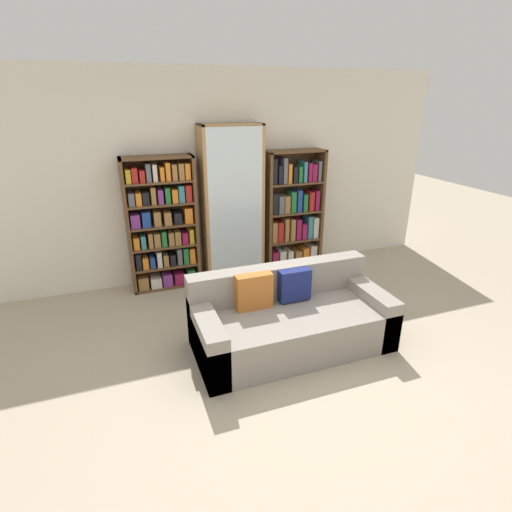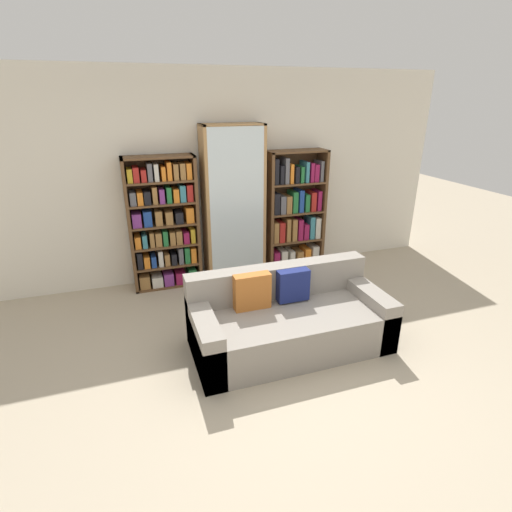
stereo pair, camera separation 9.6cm
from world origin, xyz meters
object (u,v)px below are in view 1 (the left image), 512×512
couch (290,320)px  wine_bottle (269,277)px  bookshelf_right (292,214)px  display_cabinet (232,205)px  bookshelf_left (162,226)px

couch → wine_bottle: 1.33m
couch → bookshelf_right: size_ratio=1.14×
couch → display_cabinet: bearing=91.3°
display_cabinet → wine_bottle: display_cabinet is taller
couch → bookshelf_left: size_ratio=1.13×
couch → bookshelf_right: bearing=64.8°
couch → display_cabinet: (-0.04, 1.80, 0.75)m
bookshelf_right → display_cabinet: bearing=-179.0°
couch → display_cabinet: 1.95m
bookshelf_left → bookshelf_right: (1.81, 0.00, -0.03)m
bookshelf_right → wine_bottle: (-0.56, -0.52, -0.66)m
couch → bookshelf_right: 2.07m
wine_bottle → bookshelf_left: bearing=157.4°
bookshelf_left → display_cabinet: size_ratio=0.83×
bookshelf_right → wine_bottle: bearing=-137.1°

